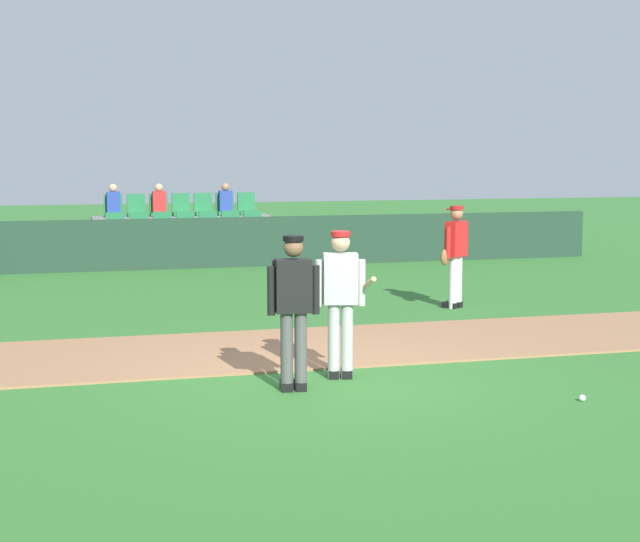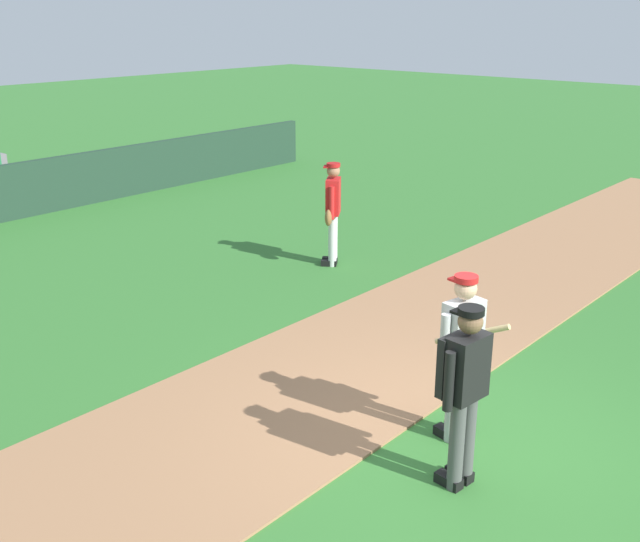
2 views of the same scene
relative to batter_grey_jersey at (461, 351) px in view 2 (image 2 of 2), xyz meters
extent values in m
plane|color=#33702D|center=(-0.21, -0.07, -0.97)|extent=(80.00, 80.00, 0.00)
cube|color=#9E704C|center=(-0.21, 1.84, -0.95)|extent=(28.00, 2.77, 0.03)
cylinder|color=#B2B2B2|center=(-0.09, 0.01, -0.52)|extent=(0.14, 0.14, 0.90)
cylinder|color=#B2B2B2|center=(0.07, -0.02, -0.52)|extent=(0.14, 0.14, 0.90)
cube|color=black|center=(-0.07, 0.07, -0.92)|extent=(0.17, 0.28, 0.10)
cube|color=black|center=(0.08, 0.04, -0.92)|extent=(0.17, 0.28, 0.10)
cube|color=#B2B2B2|center=(-0.01, 0.00, 0.23)|extent=(0.44, 0.29, 0.60)
cylinder|color=#B2B2B2|center=(-0.25, 0.04, 0.18)|extent=(0.09, 0.09, 0.55)
cylinder|color=#B2B2B2|center=(0.24, -0.05, 0.18)|extent=(0.09, 0.09, 0.55)
sphere|color=tan|center=(-0.01, 0.00, 0.66)|extent=(0.22, 0.22, 0.22)
cylinder|color=#B21919|center=(-0.01, 0.00, 0.76)|extent=(0.23, 0.23, 0.06)
cube|color=#B21919|center=(0.01, 0.09, 0.73)|extent=(0.20, 0.15, 0.02)
cylinder|color=tan|center=(0.26, 0.04, 0.08)|extent=(0.14, 0.80, 0.41)
cylinder|color=#4C4C4C|center=(-0.77, -0.45, -0.52)|extent=(0.14, 0.14, 0.90)
cylinder|color=#4C4C4C|center=(-0.61, -0.47, -0.52)|extent=(0.14, 0.14, 0.90)
cube|color=black|center=(-0.76, -0.39, -0.92)|extent=(0.15, 0.27, 0.10)
cube|color=black|center=(-0.60, -0.41, -0.92)|extent=(0.15, 0.27, 0.10)
cube|color=black|center=(-0.69, -0.46, 0.23)|extent=(0.42, 0.26, 0.60)
cylinder|color=black|center=(-0.94, -0.43, 0.18)|extent=(0.09, 0.09, 0.55)
cylinder|color=black|center=(-0.44, -0.49, 0.18)|extent=(0.09, 0.09, 0.55)
sphere|color=brown|center=(-0.69, -0.46, 0.66)|extent=(0.22, 0.22, 0.22)
cylinder|color=black|center=(-0.69, -0.46, 0.76)|extent=(0.23, 0.23, 0.06)
cube|color=black|center=(-0.68, -0.36, 0.73)|extent=(0.19, 0.14, 0.02)
cube|color=black|center=(-0.67, -0.33, 0.23)|extent=(0.45, 0.13, 0.56)
cylinder|color=silver|center=(3.32, 4.49, -0.52)|extent=(0.14, 0.14, 0.90)
cylinder|color=silver|center=(3.46, 4.58, -0.52)|extent=(0.14, 0.14, 0.90)
cube|color=black|center=(3.29, 4.54, -0.92)|extent=(0.25, 0.28, 0.10)
cube|color=black|center=(3.42, 4.63, -0.92)|extent=(0.25, 0.28, 0.10)
cube|color=red|center=(3.39, 4.53, 0.23)|extent=(0.45, 0.41, 0.60)
cylinder|color=red|center=(3.18, 4.39, 0.18)|extent=(0.09, 0.09, 0.55)
cylinder|color=red|center=(3.60, 4.68, 0.18)|extent=(0.09, 0.09, 0.55)
sphere|color=#9E7051|center=(3.39, 4.53, 0.66)|extent=(0.22, 0.22, 0.22)
cylinder|color=#B21919|center=(3.39, 4.53, 0.76)|extent=(0.23, 0.23, 0.06)
cube|color=#B21919|center=(3.33, 4.62, 0.73)|extent=(0.22, 0.20, 0.02)
ellipsoid|color=brown|center=(3.14, 4.42, -0.07)|extent=(0.23, 0.21, 0.28)
camera|label=1|loc=(-3.22, -10.96, 1.73)|focal=54.96mm
camera|label=2|loc=(-5.98, -3.39, 3.17)|focal=42.25mm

